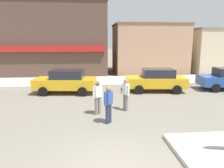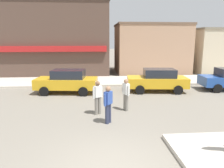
# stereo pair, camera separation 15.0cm
# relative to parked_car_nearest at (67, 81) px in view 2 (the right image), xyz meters

# --- Properties ---
(kerb_far) EXTENTS (80.00, 4.00, 0.15)m
(kerb_far) POSITION_rel_parked_car_nearest_xyz_m (2.26, 3.70, -0.74)
(kerb_far) COLOR beige
(kerb_far) RESTS_ON ground
(parked_car_nearest) EXTENTS (4.17, 2.21, 1.56)m
(parked_car_nearest) POSITION_rel_parked_car_nearest_xyz_m (0.00, 0.00, 0.00)
(parked_car_nearest) COLOR gold
(parked_car_nearest) RESTS_ON ground
(parked_car_second) EXTENTS (4.15, 2.19, 1.56)m
(parked_car_second) POSITION_rel_parked_car_nearest_xyz_m (6.13, -0.07, 0.00)
(parked_car_second) COLOR gold
(parked_car_second) RESTS_ON ground
(pedestrian_crossing_near) EXTENTS (0.50, 0.38, 1.61)m
(pedestrian_crossing_near) POSITION_rel_parked_car_nearest_xyz_m (1.96, -4.45, 0.06)
(pedestrian_crossing_near) COLOR gray
(pedestrian_crossing_near) RESTS_ON ground
(pedestrian_crossing_far) EXTENTS (0.41, 0.49, 1.61)m
(pedestrian_crossing_far) POSITION_rel_parked_car_nearest_xyz_m (2.37, -5.61, 0.06)
(pedestrian_crossing_far) COLOR #2D334C
(pedestrian_crossing_far) RESTS_ON ground
(pedestrian_kerb_side) EXTENTS (0.34, 0.54, 1.61)m
(pedestrian_kerb_side) POSITION_rel_parked_car_nearest_xyz_m (3.37, -3.99, 0.06)
(pedestrian_kerb_side) COLOR gray
(pedestrian_kerb_side) RESTS_ON ground
(building_corner_shop) EXTENTS (11.44, 10.47, 7.36)m
(building_corner_shop) POSITION_rel_parked_car_nearest_xyz_m (-2.31, 10.67, 2.87)
(building_corner_shop) COLOR brown
(building_corner_shop) RESTS_ON ground
(building_storefront_left_near) EXTENTS (7.50, 5.37, 5.13)m
(building_storefront_left_near) POSITION_rel_parked_car_nearest_xyz_m (7.94, 8.98, 1.76)
(building_storefront_left_near) COLOR tan
(building_storefront_left_near) RESTS_ON ground
(building_storefront_left_mid) EXTENTS (6.30, 7.60, 4.69)m
(building_storefront_left_mid) POSITION_rel_parked_car_nearest_xyz_m (15.63, 10.11, 1.54)
(building_storefront_left_mid) COLOR beige
(building_storefront_left_mid) RESTS_ON ground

